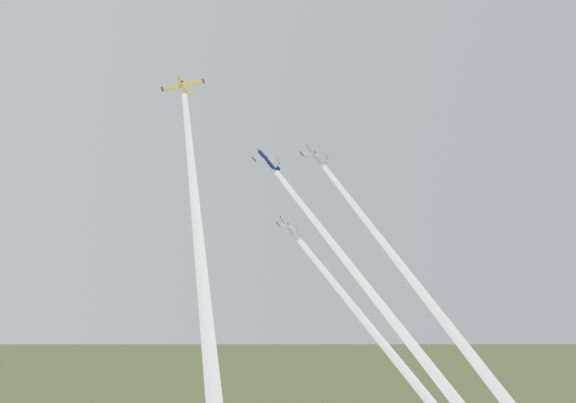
{
  "coord_description": "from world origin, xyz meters",
  "views": [
    {
      "loc": [
        -77.95,
        -114.65,
        75.7
      ],
      "look_at": [
        0.0,
        -6.0,
        92.0
      ],
      "focal_mm": 45.0,
      "sensor_mm": 36.0,
      "label": 1
    }
  ],
  "objects": [
    {
      "name": "plane_yellow",
      "position": [
        -16.33,
        5.32,
        114.16
      ],
      "size": [
        8.71,
        9.65,
        9.05
      ],
      "primitive_type": null,
      "rotation": [
        0.84,
        -0.26,
        -0.38
      ],
      "color": "yellow"
    },
    {
      "name": "smoke_trail_yellow",
      "position": [
        -26.57,
        -20.13,
        83.7
      ],
      "size": [
        21.48,
        49.22,
        57.61
      ],
      "primitive_type": null,
      "rotation": [
        -0.73,
        0.0,
        -0.38
      ],
      "color": "white"
    },
    {
      "name": "plane_navy",
      "position": [
        2.04,
        3.69,
        101.2
      ],
      "size": [
        9.75,
        8.11,
        7.29
      ],
      "primitive_type": null,
      "rotation": [
        0.84,
        -0.08,
        0.3
      ],
      "color": "#0C1238"
    },
    {
      "name": "smoke_trail_navy",
      "position": [
        9.62,
        -20.88,
        72.65
      ],
      "size": [
        16.44,
        47.22,
        53.79
      ],
      "primitive_type": null,
      "rotation": [
        -0.73,
        0.0,
        0.3
      ],
      "color": "white"
    },
    {
      "name": "plane_silver_right",
      "position": [
        15.52,
        5.24,
        103.93
      ],
      "size": [
        9.63,
        7.88,
        7.41
      ],
      "primitive_type": null,
      "rotation": [
        0.84,
        -0.04,
        0.18
      ],
      "color": "#ABB2BA"
    },
    {
      "name": "smoke_trail_silver_right",
      "position": [
        19.76,
        -18.09,
        77.6
      ],
      "size": [
        10.14,
        44.42,
        49.36
      ],
      "primitive_type": null,
      "rotation": [
        -0.73,
        0.0,
        0.18
      ],
      "color": "white"
    },
    {
      "name": "plane_silver_low",
      "position": [
        -0.39,
        -6.93,
        87.01
      ],
      "size": [
        7.96,
        7.4,
        5.74
      ],
      "primitive_type": null,
      "rotation": [
        0.84,
        0.03,
        0.41
      ],
      "color": "#B4BAC4"
    },
    {
      "name": "smoke_trail_silver_low",
      "position": [
        9.55,
        -29.54,
        59.59
      ],
      "size": [
        20.78,
        43.64,
        51.54
      ],
      "primitive_type": null,
      "rotation": [
        -0.73,
        0.0,
        0.41
      ],
      "color": "white"
    }
  ]
}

